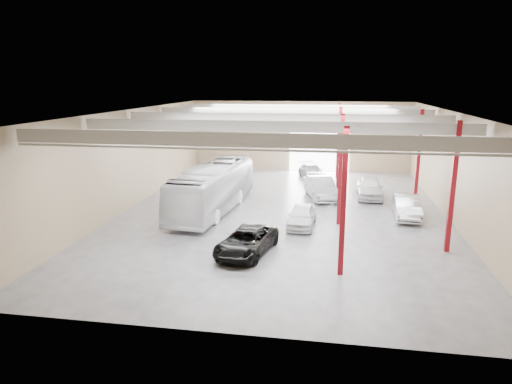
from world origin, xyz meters
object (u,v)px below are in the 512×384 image
(car_right_far, at_px, (370,187))
(car_row_a, at_px, (302,216))
(car_row_b, at_px, (321,188))
(car_row_c, at_px, (312,172))
(black_sedan, at_px, (247,241))
(coach_bus, at_px, (213,188))
(car_right_near, at_px, (407,207))

(car_right_far, bearing_deg, car_row_a, -119.36)
(car_row_b, distance_m, car_row_c, 7.58)
(car_row_c, bearing_deg, car_right_far, -71.25)
(car_row_c, distance_m, car_right_far, 8.20)
(black_sedan, xyz_separation_m, car_row_b, (3.57, 12.59, 0.16))
(black_sedan, distance_m, car_right_far, 15.34)
(car_row_c, bearing_deg, car_row_b, -99.33)
(black_sedan, relative_size, car_right_far, 1.02)
(car_row_c, bearing_deg, car_row_a, -107.18)
(coach_bus, bearing_deg, car_row_c, 67.25)
(car_right_far, bearing_deg, car_right_near, -68.03)
(car_row_a, height_order, car_right_near, car_right_near)
(car_row_a, height_order, car_row_c, car_row_a)
(coach_bus, bearing_deg, car_right_near, 6.42)
(coach_bus, xyz_separation_m, car_right_far, (11.18, 5.59, -0.82))
(car_row_b, bearing_deg, car_row_c, 82.98)
(coach_bus, xyz_separation_m, car_right_near, (13.21, 0.39, -0.88))
(car_row_a, distance_m, car_right_near, 7.47)
(car_right_near, distance_m, car_right_far, 5.58)
(coach_bus, xyz_separation_m, car_row_a, (6.40, -2.68, -0.95))
(car_row_a, relative_size, car_right_far, 0.84)
(coach_bus, height_order, car_row_b, coach_bus)
(car_row_c, bearing_deg, black_sedan, -114.52)
(car_right_near, bearing_deg, car_row_b, 145.37)
(car_row_a, distance_m, car_row_c, 14.89)
(car_row_b, distance_m, car_right_far, 3.87)
(coach_bus, distance_m, car_right_near, 13.25)
(car_row_c, bearing_deg, car_right_near, -77.25)
(car_row_b, relative_size, car_right_far, 1.06)
(car_row_a, bearing_deg, coach_bus, 160.46)
(car_row_b, bearing_deg, coach_bus, -162.66)
(black_sedan, distance_m, car_row_c, 20.24)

